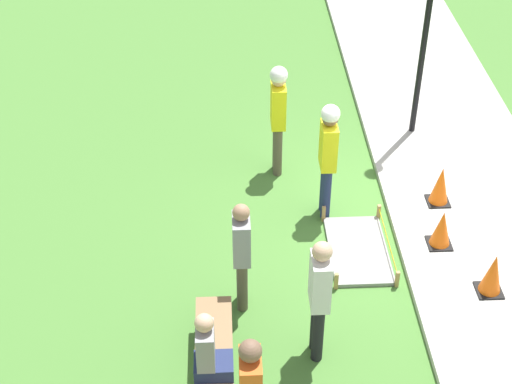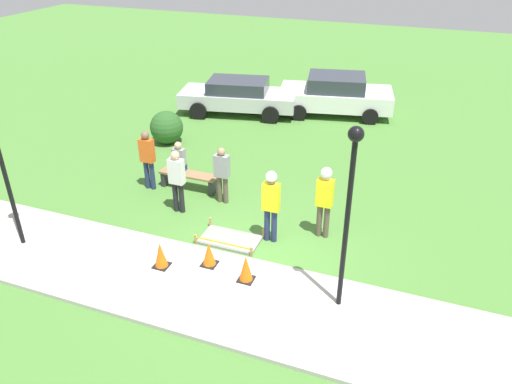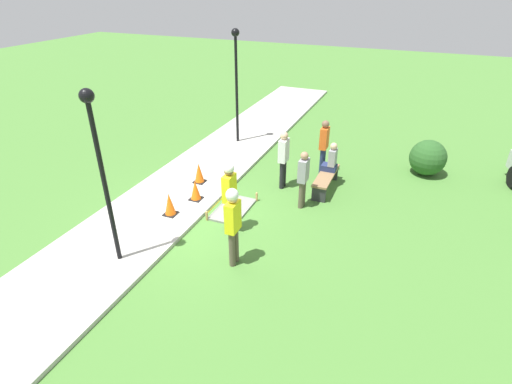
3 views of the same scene
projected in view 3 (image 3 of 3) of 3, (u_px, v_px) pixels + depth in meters
ground_plane at (200, 220)px, 10.54m from camera, size 60.00×60.00×0.00m
sidewalk at (157, 208)px, 10.97m from camera, size 28.00×2.68×0.10m
wet_concrete_patch at (233, 209)px, 10.97m from camera, size 1.49×0.87×0.26m
traffic_cone_near_patch at (199, 173)px, 12.11m from camera, size 0.34×0.34×0.62m
traffic_cone_far_patch at (195, 190)px, 11.19m from camera, size 0.34×0.34×0.58m
traffic_cone_sidewalk_edge at (170, 204)px, 10.46m from camera, size 0.34×0.34×0.63m
park_bench at (326, 179)px, 11.89m from camera, size 1.73×0.44×0.50m
person_seated_on_bench at (331, 160)px, 11.89m from camera, size 0.36×0.44×0.89m
worker_supervisor at (233, 220)px, 8.44m from camera, size 0.40×0.27×1.89m
worker_assistant at (229, 191)px, 9.57m from camera, size 0.40×0.27×1.88m
bystander_in_orange_shirt at (324, 144)px, 12.56m from camera, size 0.40×0.23×1.78m
bystander_in_gray_shirt at (283, 156)px, 11.71m from camera, size 0.40×0.23×1.77m
bystander_in_white_shirt at (303, 177)px, 10.74m from camera, size 0.40×0.22×1.64m
lamppost_near at (99, 155)px, 7.77m from camera, size 0.28×0.28×3.82m
lamppost_far at (236, 71)px, 14.03m from camera, size 0.28×0.28×4.02m
shrub_rounded_near at (428, 158)px, 12.71m from camera, size 1.14×1.14×1.14m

